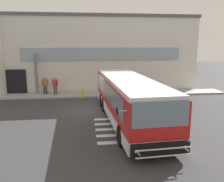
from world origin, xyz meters
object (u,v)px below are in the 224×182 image
object	(u,v)px
bus_main_foreground	(128,100)
passenger_near_column	(45,84)
entry_support_column	(36,74)
passenger_by_doorway	(55,85)
safety_bollard_yellow	(83,93)

from	to	relation	value
bus_main_foreground	passenger_near_column	xyz separation A→B (m)	(-6.32, 7.90, -0.22)
entry_support_column	passenger_by_doorway	xyz separation A→B (m)	(1.75, -0.60, -0.98)
entry_support_column	bus_main_foreground	distance (m)	10.87
safety_bollard_yellow	bus_main_foreground	bearing A→B (deg)	-65.75
bus_main_foreground	passenger_near_column	size ratio (longest dim) A/B	6.78
bus_main_foreground	safety_bollard_yellow	distance (m)	7.06
bus_main_foreground	passenger_near_column	bearing A→B (deg)	128.66
passenger_near_column	passenger_by_doorway	bearing A→B (deg)	-18.80
passenger_near_column	passenger_by_doorway	distance (m)	1.00
passenger_by_doorway	safety_bollard_yellow	bearing A→B (deg)	-25.58
passenger_near_column	safety_bollard_yellow	distance (m)	3.83
entry_support_column	safety_bollard_yellow	distance (m)	4.88
bus_main_foreground	passenger_near_column	world-z (taller)	bus_main_foreground
entry_support_column	passenger_by_doorway	distance (m)	2.09
entry_support_column	passenger_near_column	distance (m)	1.27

